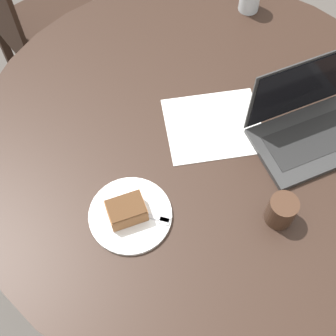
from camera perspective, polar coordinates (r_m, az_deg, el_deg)
The scene contains 9 objects.
ground_plane at distance 2.05m, azimuth 2.88°, elevation -7.25°, with size 12.00×12.00×0.00m, color #4C4742.
dining_table at distance 1.48m, azimuth 3.96°, elevation 1.86°, with size 1.39×1.39×0.72m.
chair at distance 2.12m, azimuth -15.40°, elevation 16.06°, with size 0.45×0.45×0.90m.
paper_document at distance 1.43m, azimuth 5.59°, elevation 5.18°, with size 0.37×0.36×0.00m.
plate at distance 1.28m, azimuth -4.61°, elevation -5.75°, with size 0.23×0.23×0.01m.
cake_slice at distance 1.25m, azimuth -5.08°, elevation -5.17°, with size 0.12×0.10×0.06m.
fork at distance 1.27m, azimuth -2.73°, elevation -5.74°, with size 0.11×0.16×0.00m.
coffee_glass at distance 1.27m, azimuth 13.66°, elevation -5.07°, with size 0.08×0.08×0.09m.
laptop at distance 1.43m, azimuth 16.76°, elevation 5.00°, with size 0.39×0.32×0.25m.
Camera 1 is at (-0.58, -0.50, 1.90)m, focal length 50.00 mm.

